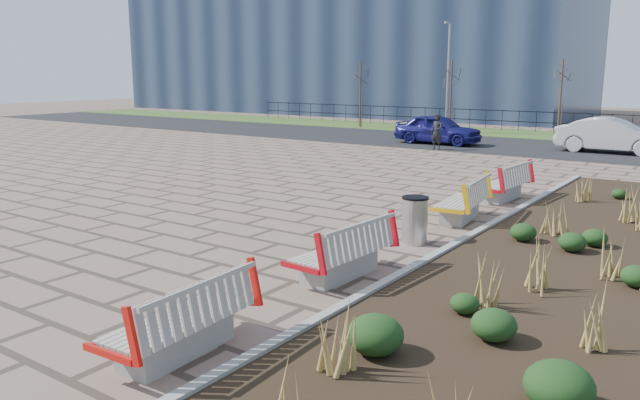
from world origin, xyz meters
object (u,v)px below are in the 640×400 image
Objects in this scene: bench_c at (460,199)px; car_silver at (612,135)px; bench_d at (502,182)px; car_blue at (438,129)px; bench_a at (176,316)px; bench_b at (340,249)px; litter_bin at (415,221)px; lamp_west at (448,79)px; pedestrian at (437,132)px.

car_silver reaches higher than bench_c.
bench_d is 0.51× the size of car_blue.
bench_d is 12.54m from car_silver.
bench_c is at bearing 87.18° from bench_a.
bench_c is (0.00, 5.10, 0.00)m from bench_b.
car_silver reaches higher than car_blue.
bench_d is at bearing 177.37° from car_silver.
bench_d is at bearing 93.86° from bench_b.
bench_a and bench_b have the same top height.
bench_c is 1.00× the size of bench_d.
litter_bin is 23.83m from lamp_west.
litter_bin is 0.59× the size of pedestrian.
lamp_west is (-9.00, 16.60, 2.54)m from bench_d.
litter_bin is 18.17m from car_blue.
car_blue is at bearing 114.02° from bench_b.
bench_a is 24.10m from car_silver.
bench_c is 15.39m from car_silver.
lamp_west is at bearing 122.28° from bench_d.
lamp_west is at bearing 113.99° from bench_b.
litter_bin is 0.21× the size of car_silver.
car_blue is 0.69× the size of lamp_west.
bench_c is 13.60m from pedestrian.
litter_bin is at bearing 92.65° from bench_b.
bench_c is 2.22× the size of litter_bin.
bench_b is 18.29m from pedestrian.
bench_c is 21.58m from lamp_west.
litter_bin is 0.23× the size of car_blue.
car_silver is (0.42, 24.09, 0.26)m from bench_a.
bench_d is 13.44m from car_blue.
bench_c is 0.35× the size of lamp_west.
car_blue is at bearing -69.96° from lamp_west.
bench_a is 0.47× the size of car_silver.
pedestrian is (-6.18, 20.82, 0.30)m from bench_a.
litter_bin is 0.16× the size of lamp_west.
pedestrian is (-6.18, 17.21, 0.30)m from bench_b.
bench_b is at bearing -91.20° from litter_bin.
pedestrian is 8.17m from lamp_west.
lamp_west is at bearing 112.47° from litter_bin.
car_silver reaches higher than bench_d.
pedestrian reaches higher than litter_bin.
bench_b and bench_c have the same top height.
bench_a is at bearing 178.31° from car_silver.
litter_bin is 17.83m from car_silver.
car_blue reaches higher than bench_a.
car_silver is at bearing 91.88° from bench_d.
lamp_west is (-9.00, 19.45, 2.54)m from bench_c.
car_blue reaches higher than bench_c.
car_silver is at bearing -82.08° from car_blue.
car_blue is at bearing 124.47° from pedestrian.
bench_a is at bearing -163.37° from car_blue.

